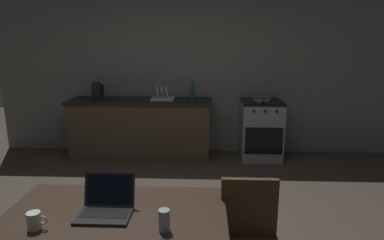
{
  "coord_description": "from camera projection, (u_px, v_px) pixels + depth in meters",
  "views": [
    {
      "loc": [
        0.43,
        -2.73,
        1.76
      ],
      "look_at": [
        0.27,
        0.99,
        0.88
      ],
      "focal_mm": 31.28,
      "sensor_mm": 36.0,
      "label": 1
    }
  ],
  "objects": [
    {
      "name": "ground_plane",
      "position": [
        158.0,
        237.0,
        3.08
      ],
      "size": [
        12.0,
        12.0,
        0.0
      ],
      "primitive_type": "plane",
      "color": "#473D33"
    },
    {
      "name": "back_wall",
      "position": [
        198.0,
        68.0,
        5.26
      ],
      "size": [
        6.4,
        0.1,
        2.7
      ],
      "primitive_type": "cube",
      "color": "gray",
      "rests_on": "ground_plane"
    },
    {
      "name": "kitchen_counter",
      "position": [
        141.0,
        128.0,
        5.16
      ],
      "size": [
        2.16,
        0.64,
        0.9
      ],
      "color": "#4C3D2D",
      "rests_on": "ground_plane"
    },
    {
      "name": "stove_oven",
      "position": [
        261.0,
        130.0,
        5.08
      ],
      "size": [
        0.6,
        0.62,
        0.9
      ],
      "color": "gray",
      "rests_on": "ground_plane"
    },
    {
      "name": "dining_table",
      "position": [
        113.0,
        227.0,
        2.02
      ],
      "size": [
        1.37,
        0.9,
        0.73
      ],
      "color": "#332319",
      "rests_on": "ground_plane"
    },
    {
      "name": "chair",
      "position": [
        250.0,
        238.0,
        2.19
      ],
      "size": [
        0.4,
        0.4,
        0.87
      ],
      "rotation": [
        0.0,
        0.0,
        -0.3
      ],
      "color": "#4C331E",
      "rests_on": "ground_plane"
    },
    {
      "name": "laptop",
      "position": [
        106.0,
        207.0,
        2.05
      ],
      "size": [
        0.32,
        0.29,
        0.22
      ],
      "rotation": [
        0.0,
        0.0,
        0.07
      ],
      "color": "#232326",
      "rests_on": "dining_table"
    },
    {
      "name": "electric_kettle",
      "position": [
        97.0,
        91.0,
        5.06
      ],
      "size": [
        0.18,
        0.16,
        0.26
      ],
      "color": "black",
      "rests_on": "kitchen_counter"
    },
    {
      "name": "bottle",
      "position": [
        192.0,
        92.0,
        4.95
      ],
      "size": [
        0.07,
        0.07,
        0.28
      ],
      "color": "#19592D",
      "rests_on": "kitchen_counter"
    },
    {
      "name": "frying_pan",
      "position": [
        262.0,
        99.0,
        4.95
      ],
      "size": [
        0.26,
        0.43,
        0.05
      ],
      "color": "gray",
      "rests_on": "stove_oven"
    },
    {
      "name": "coffee_mug",
      "position": [
        34.0,
        221.0,
        1.87
      ],
      "size": [
        0.12,
        0.08,
        0.1
      ],
      "color": "silver",
      "rests_on": "dining_table"
    },
    {
      "name": "drinking_glass",
      "position": [
        164.0,
        220.0,
        1.85
      ],
      "size": [
        0.07,
        0.07,
        0.13
      ],
      "color": "#99B7C6",
      "rests_on": "dining_table"
    },
    {
      "name": "dish_rack",
      "position": [
        163.0,
        97.0,
        5.03
      ],
      "size": [
        0.34,
        0.26,
        0.21
      ],
      "color": "silver",
      "rests_on": "kitchen_counter"
    }
  ]
}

